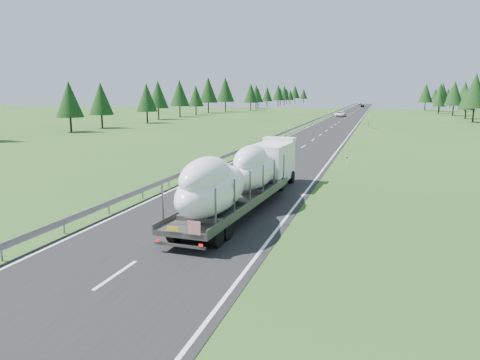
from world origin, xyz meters
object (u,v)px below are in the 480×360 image
(boat_truck, at_px, (244,175))
(distant_van, at_px, (340,114))
(distant_car_dark, at_px, (362,106))
(distant_car_blue, at_px, (359,104))
(highway_sign, at_px, (369,119))

(boat_truck, distance_m, distant_van, 113.60)
(distant_car_dark, height_order, distant_car_blue, distant_car_dark)
(distant_van, bearing_deg, distant_car_dark, 90.28)
(distant_van, bearing_deg, boat_truck, -86.31)
(distant_car_dark, bearing_deg, boat_truck, -90.74)
(boat_truck, relative_size, distant_car_dark, 4.32)
(distant_van, relative_size, distant_car_dark, 1.36)
(distant_car_blue, bearing_deg, distant_car_dark, -80.95)
(highway_sign, relative_size, distant_car_blue, 0.65)
(boat_truck, xyz_separation_m, distant_car_blue, (-4.26, 254.09, -1.45))
(boat_truck, bearing_deg, distant_van, 91.86)
(highway_sign, height_order, distant_car_dark, highway_sign)
(distant_car_dark, relative_size, distant_car_blue, 1.08)
(highway_sign, relative_size, distant_van, 0.44)
(highway_sign, bearing_deg, distant_car_blue, 92.98)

